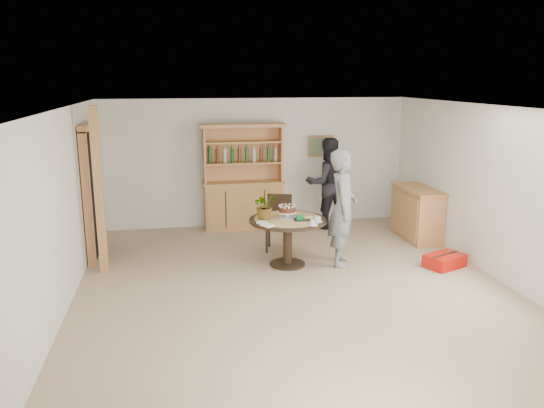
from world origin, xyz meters
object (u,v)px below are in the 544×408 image
at_px(dining_table, 288,228).
at_px(red_suitcase, 445,261).
at_px(hutch, 243,194).
at_px(sideboard, 417,213).
at_px(teen_boy, 343,208).
at_px(adult_person, 327,183).
at_px(dining_chair, 279,219).

height_order(dining_table, red_suitcase, dining_table).
xyz_separation_m(hutch, red_suitcase, (2.80, -2.77, -0.59)).
relative_size(hutch, red_suitcase, 2.87).
relative_size(sideboard, teen_boy, 0.69).
relative_size(dining_table, teen_boy, 0.66).
distance_m(adult_person, red_suitcase, 2.91).
distance_m(dining_chair, adult_person, 1.71).
relative_size(dining_chair, adult_person, 0.53).
distance_m(sideboard, adult_person, 1.79).
relative_size(sideboard, dining_table, 1.05).
xyz_separation_m(dining_chair, teen_boy, (0.83, -0.93, 0.38)).
bearing_deg(adult_person, dining_chair, 39.65).
relative_size(hutch, sideboard, 1.62).
xyz_separation_m(hutch, adult_person, (1.61, -0.24, 0.20)).
xyz_separation_m(sideboard, red_suitcase, (-0.24, -1.53, -0.37)).
height_order(adult_person, red_suitcase, adult_person).
relative_size(hutch, teen_boy, 1.12).
bearing_deg(adult_person, hutch, -13.76).
bearing_deg(dining_table, red_suitcase, -12.37).
height_order(sideboard, adult_person, adult_person).
height_order(hutch, sideboard, hutch).
bearing_deg(sideboard, red_suitcase, -98.90).
height_order(dining_table, teen_boy, teen_boy).
xyz_separation_m(hutch, dining_chair, (0.43, -1.42, -0.15)).
bearing_deg(hutch, teen_boy, -61.91).
bearing_deg(dining_chair, red_suitcase, -12.90).
bearing_deg(dining_chair, hutch, 123.45).
bearing_deg(sideboard, hutch, 157.79).
relative_size(dining_chair, red_suitcase, 1.33).
height_order(teen_boy, adult_person, teen_boy).
height_order(hutch, adult_person, hutch).
height_order(teen_boy, red_suitcase, teen_boy).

